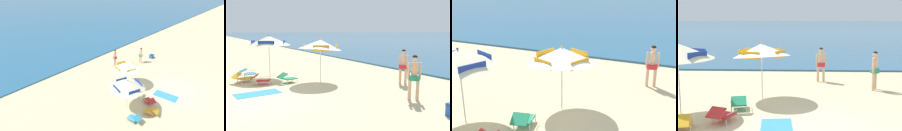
{
  "view_description": "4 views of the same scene",
  "coord_description": "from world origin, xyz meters",
  "views": [
    {
      "loc": [
        -12.65,
        -4.35,
        8.29
      ],
      "look_at": [
        -1.72,
        5.2,
        1.23
      ],
      "focal_mm": 29.53,
      "sensor_mm": 36.0,
      "label": 1
    },
    {
      "loc": [
        8.8,
        -1.61,
        2.55
      ],
      "look_at": [
        -1.71,
        4.34,
        0.81
      ],
      "focal_mm": 38.5,
      "sensor_mm": 36.0,
      "label": 2
    },
    {
      "loc": [
        1.63,
        -4.71,
        4.48
      ],
      "look_at": [
        -2.3,
        4.39,
        1.22
      ],
      "focal_mm": 47.36,
      "sensor_mm": 36.0,
      "label": 3
    },
    {
      "loc": [
        -0.42,
        -7.41,
        3.0
      ],
      "look_at": [
        -0.91,
        3.33,
        1.32
      ],
      "focal_mm": 46.77,
      "sensor_mm": 36.0,
      "label": 4
    }
  ],
  "objects": [
    {
      "name": "ocean_water",
      "position": [
        0.0,
        409.5,
        0.05
      ],
      "size": [
        800.0,
        800.0,
        0.1
      ],
      "primitive_type": "cube",
      "color": "#285B7F",
      "rests_on": "ground"
    },
    {
      "name": "beach_umbrella_striped_second",
      "position": [
        -1.99,
        3.48,
        1.87
      ],
      "size": [
        2.98,
        3.0,
        2.23
      ],
      "color": "silver",
      "rests_on": "ground"
    },
    {
      "name": "lounge_chair_under_umbrella",
      "position": [
        -3.7,
        -0.0,
        0.27
      ],
      "size": [
        0.74,
        1.0,
        0.53
      ],
      "color": "gold",
      "rests_on": "ground"
    },
    {
      "name": "lounge_chair_beside_umbrella",
      "position": [
        -2.56,
        1.93,
        0.27
      ],
      "size": [
        0.71,
        0.98,
        0.52
      ],
      "color": "#1E7F56",
      "rests_on": "ground"
    },
    {
      "name": "lounge_chair_spare_folded",
      "position": [
        -2.79,
        0.69,
        0.27
      ],
      "size": [
        0.79,
        1.01,
        0.52
      ],
      "color": "red",
      "rests_on": "ground"
    },
    {
      "name": "person_standing_near_shore",
      "position": [
        0.45,
        6.7,
        0.97
      ],
      "size": [
        0.49,
        0.41,
        1.68
      ],
      "color": "#D8A87F",
      "rests_on": "ground"
    },
    {
      "name": "person_standing_beside",
      "position": [
        2.66,
        5.07,
        0.98
      ],
      "size": [
        0.41,
        0.45,
        1.69
      ],
      "color": "#D8A87F",
      "rests_on": "ground"
    },
    {
      "name": "beach_towel",
      "position": [
        -1.14,
        0.23,
        0.01
      ],
      "size": [
        1.07,
        1.88,
        0.01
      ],
      "primitive_type": "cube",
      "rotation": [
        0.0,
        0.0,
        3.24
      ],
      "color": "#3384BC",
      "rests_on": "ground"
    }
  ]
}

